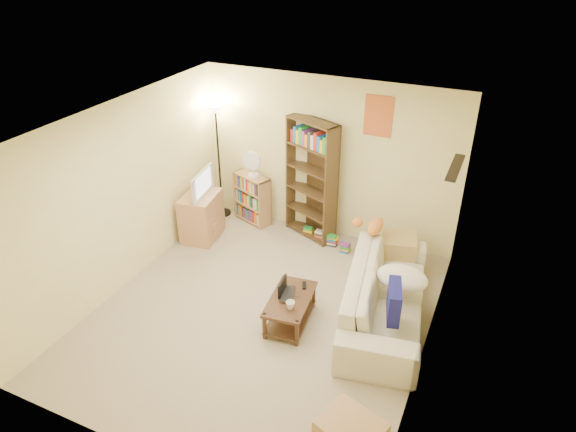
{
  "coord_description": "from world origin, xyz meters",
  "views": [
    {
      "loc": [
        2.39,
        -4.51,
        4.3
      ],
      "look_at": [
        0.03,
        0.73,
        1.05
      ],
      "focal_mm": 32.0,
      "sensor_mm": 36.0,
      "label": 1
    }
  ],
  "objects_px": {
    "coffee_table": "(290,307)",
    "tv_stand": "(201,216)",
    "sofa": "(386,295)",
    "desk_fan": "(252,163)",
    "side_table": "(398,253)",
    "laptop": "(292,295)",
    "mug": "(290,305)",
    "television": "(198,183)",
    "tabby_cat": "(372,226)",
    "floor_lamp": "(217,129)",
    "tall_bookshelf": "(311,177)",
    "short_bookshelf": "(252,198)"
  },
  "relations": [
    {
      "from": "laptop",
      "to": "short_bookshelf",
      "type": "xyz_separation_m",
      "value": [
        -1.6,
        2.01,
        0.03
      ]
    },
    {
      "from": "sofa",
      "to": "coffee_table",
      "type": "distance_m",
      "value": 1.19
    },
    {
      "from": "tv_stand",
      "to": "side_table",
      "type": "relative_size",
      "value": 1.34
    },
    {
      "from": "sofa",
      "to": "mug",
      "type": "distance_m",
      "value": 1.22
    },
    {
      "from": "laptop",
      "to": "short_bookshelf",
      "type": "height_order",
      "value": "short_bookshelf"
    },
    {
      "from": "coffee_table",
      "to": "desk_fan",
      "type": "xyz_separation_m",
      "value": [
        -1.55,
        2.02,
        0.83
      ]
    },
    {
      "from": "television",
      "to": "floor_lamp",
      "type": "bearing_deg",
      "value": -1.28
    },
    {
      "from": "sofa",
      "to": "laptop",
      "type": "height_order",
      "value": "sofa"
    },
    {
      "from": "desk_fan",
      "to": "mug",
      "type": "bearing_deg",
      "value": -53.32
    },
    {
      "from": "mug",
      "to": "tv_stand",
      "type": "xyz_separation_m",
      "value": [
        -2.17,
        1.47,
        -0.06
      ]
    },
    {
      "from": "sofa",
      "to": "laptop",
      "type": "distance_m",
      "value": 1.16
    },
    {
      "from": "laptop",
      "to": "tv_stand",
      "type": "relative_size",
      "value": 0.53
    },
    {
      "from": "sofa",
      "to": "tv_stand",
      "type": "relative_size",
      "value": 3.36
    },
    {
      "from": "side_table",
      "to": "short_bookshelf",
      "type": "bearing_deg",
      "value": 171.17
    },
    {
      "from": "mug",
      "to": "tv_stand",
      "type": "distance_m",
      "value": 2.62
    },
    {
      "from": "tall_bookshelf",
      "to": "coffee_table",
      "type": "bearing_deg",
      "value": -51.17
    },
    {
      "from": "tv_stand",
      "to": "short_bookshelf",
      "type": "relative_size",
      "value": 0.88
    },
    {
      "from": "tabby_cat",
      "to": "side_table",
      "type": "height_order",
      "value": "tabby_cat"
    },
    {
      "from": "floor_lamp",
      "to": "television",
      "type": "bearing_deg",
      "value": -82.61
    },
    {
      "from": "mug",
      "to": "sofa",
      "type": "bearing_deg",
      "value": 38.63
    },
    {
      "from": "television",
      "to": "desk_fan",
      "type": "distance_m",
      "value": 0.91
    },
    {
      "from": "coffee_table",
      "to": "tv_stand",
      "type": "xyz_separation_m",
      "value": [
        -2.09,
        1.29,
        0.13
      ]
    },
    {
      "from": "tabby_cat",
      "to": "short_bookshelf",
      "type": "bearing_deg",
      "value": 163.63
    },
    {
      "from": "tabby_cat",
      "to": "mug",
      "type": "xyz_separation_m",
      "value": [
        -0.5,
        -1.6,
        -0.35
      ]
    },
    {
      "from": "mug",
      "to": "desk_fan",
      "type": "xyz_separation_m",
      "value": [
        -1.63,
        2.2,
        0.64
      ]
    },
    {
      "from": "tv_stand",
      "to": "side_table",
      "type": "bearing_deg",
      "value": -1.54
    },
    {
      "from": "sofa",
      "to": "coffee_table",
      "type": "relative_size",
      "value": 2.75
    },
    {
      "from": "laptop",
      "to": "tall_bookshelf",
      "type": "relative_size",
      "value": 0.2
    },
    {
      "from": "desk_fan",
      "to": "laptop",
      "type": "bearing_deg",
      "value": -51.68
    },
    {
      "from": "mug",
      "to": "tall_bookshelf",
      "type": "xyz_separation_m",
      "value": [
        -0.65,
        2.24,
        0.58
      ]
    },
    {
      "from": "short_bookshelf",
      "to": "desk_fan",
      "type": "distance_m",
      "value": 0.65
    },
    {
      "from": "tall_bookshelf",
      "to": "side_table",
      "type": "relative_size",
      "value": 3.48
    },
    {
      "from": "tv_stand",
      "to": "floor_lamp",
      "type": "relative_size",
      "value": 0.38
    },
    {
      "from": "tabby_cat",
      "to": "coffee_table",
      "type": "xyz_separation_m",
      "value": [
        -0.58,
        -1.42,
        -0.54
      ]
    },
    {
      "from": "sofa",
      "to": "short_bookshelf",
      "type": "distance_m",
      "value": 3.02
    },
    {
      "from": "short_bookshelf",
      "to": "floor_lamp",
      "type": "xyz_separation_m",
      "value": [
        -0.59,
        0.0,
        1.11
      ]
    },
    {
      "from": "laptop",
      "to": "tall_bookshelf",
      "type": "height_order",
      "value": "tall_bookshelf"
    },
    {
      "from": "coffee_table",
      "to": "tv_stand",
      "type": "height_order",
      "value": "tv_stand"
    },
    {
      "from": "sofa",
      "to": "desk_fan",
      "type": "bearing_deg",
      "value": 51.49
    },
    {
      "from": "mug",
      "to": "television",
      "type": "relative_size",
      "value": 0.17
    },
    {
      "from": "coffee_table",
      "to": "desk_fan",
      "type": "relative_size",
      "value": 2.08
    },
    {
      "from": "coffee_table",
      "to": "side_table",
      "type": "distance_m",
      "value": 1.91
    },
    {
      "from": "tabby_cat",
      "to": "television",
      "type": "distance_m",
      "value": 2.68
    },
    {
      "from": "floor_lamp",
      "to": "tv_stand",
      "type": "bearing_deg",
      "value": -82.61
    },
    {
      "from": "coffee_table",
      "to": "mug",
      "type": "relative_size",
      "value": 7.57
    },
    {
      "from": "tabby_cat",
      "to": "side_table",
      "type": "relative_size",
      "value": 1.0
    },
    {
      "from": "mug",
      "to": "tall_bookshelf",
      "type": "bearing_deg",
      "value": 106.16
    },
    {
      "from": "sofa",
      "to": "desk_fan",
      "type": "height_order",
      "value": "desk_fan"
    },
    {
      "from": "sofa",
      "to": "tall_bookshelf",
      "type": "xyz_separation_m",
      "value": [
        -1.6,
        1.48,
        0.66
      ]
    },
    {
      "from": "mug",
      "to": "desk_fan",
      "type": "relative_size",
      "value": 0.28
    }
  ]
}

